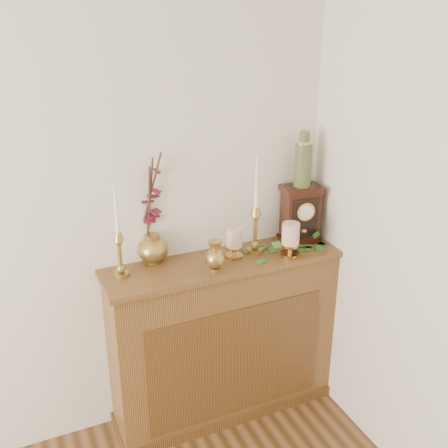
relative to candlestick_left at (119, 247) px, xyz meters
name	(u,v)px	position (x,y,z in m)	size (l,w,h in m)	color
console_shelf	(225,342)	(0.52, -0.04, -0.64)	(1.24, 0.34, 0.93)	brown
candlestick_left	(119,247)	(0.00, 0.00, 0.00)	(0.08, 0.08, 0.45)	tan
candlestick_center	(255,223)	(0.69, -0.02, 0.02)	(0.08, 0.08, 0.51)	tan
bud_vase	(215,256)	(0.42, -0.13, -0.07)	(0.10, 0.10, 0.16)	tan
ginger_jar	(151,212)	(0.19, 0.11, 0.10)	(0.23, 0.25, 0.56)	tan
pillar_candle_left	(234,242)	(0.57, -0.03, -0.06)	(0.09, 0.09, 0.17)	#BA8741
pillar_candle_right	(290,238)	(0.84, -0.13, -0.05)	(0.10, 0.10, 0.19)	#BA8741
ivy_garland	(283,250)	(0.83, -0.08, -0.14)	(0.49, 0.21, 0.08)	#356E29
mantel_clock	(300,214)	(0.98, 0.02, 0.00)	(0.22, 0.17, 0.31)	#37170B
ceramic_vase	(303,162)	(0.98, 0.02, 0.29)	(0.09, 0.09, 0.29)	#1C382A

